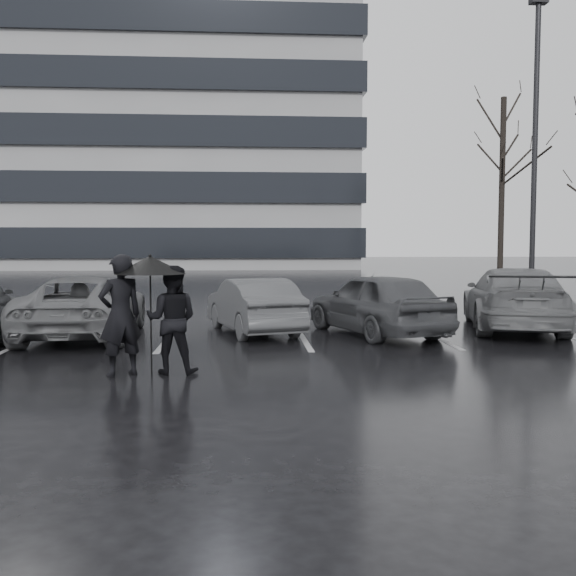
# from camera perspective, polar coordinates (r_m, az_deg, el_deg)

# --- Properties ---
(ground) EXTENTS (160.00, 160.00, 0.00)m
(ground) POSITION_cam_1_polar(r_m,az_deg,el_deg) (11.62, -0.84, -5.77)
(ground) COLOR black
(ground) RESTS_ON ground
(office_building) EXTENTS (61.00, 26.00, 29.00)m
(office_building) POSITION_cam_1_polar(r_m,az_deg,el_deg) (64.37, -24.04, 14.74)
(office_building) COLOR gray
(office_building) RESTS_ON ground
(car_main) EXTENTS (2.85, 4.32, 1.37)m
(car_main) POSITION_cam_1_polar(r_m,az_deg,el_deg) (13.95, 7.89, -1.34)
(car_main) COLOR black
(car_main) RESTS_ON ground
(car_west_a) EXTENTS (2.24, 3.87, 1.21)m
(car_west_a) POSITION_cam_1_polar(r_m,az_deg,el_deg) (14.18, -3.13, -1.55)
(car_west_a) COLOR #2C2C2F
(car_west_a) RESTS_ON ground
(car_west_b) EXTENTS (2.27, 4.66, 1.28)m
(car_west_b) POSITION_cam_1_polar(r_m,az_deg,el_deg) (14.21, -17.63, -1.57)
(car_west_b) COLOR #454548
(car_west_b) RESTS_ON ground
(car_east) EXTENTS (3.18, 5.23, 1.42)m
(car_east) POSITION_cam_1_polar(r_m,az_deg,el_deg) (15.55, 19.43, -0.89)
(car_east) COLOR #454548
(car_east) RESTS_ON ground
(pedestrian_left) EXTENTS (0.79, 0.72, 1.81)m
(pedestrian_left) POSITION_cam_1_polar(r_m,az_deg,el_deg) (9.86, -14.68, -2.34)
(pedestrian_left) COLOR black
(pedestrian_left) RESTS_ON ground
(pedestrian_right) EXTENTS (0.85, 0.70, 1.64)m
(pedestrian_right) POSITION_cam_1_polar(r_m,az_deg,el_deg) (9.86, -10.28, -2.77)
(pedestrian_right) COLOR black
(pedestrian_right) RESTS_ON ground
(umbrella) EXTENTS (1.07, 1.07, 1.81)m
(umbrella) POSITION_cam_1_polar(r_m,az_deg,el_deg) (9.84, -12.16, 2.01)
(umbrella) COLOR black
(umbrella) RESTS_ON ground
(lamp_post) EXTENTS (0.49, 0.49, 9.01)m
(lamp_post) POSITION_cam_1_polar(r_m,az_deg,el_deg) (20.34, 21.05, 9.81)
(lamp_post) COLOR gray
(lamp_post) RESTS_ON ground
(stall_stripes) EXTENTS (19.72, 5.00, 0.00)m
(stall_stripes) POSITION_cam_1_polar(r_m,az_deg,el_deg) (14.08, -4.64, -4.06)
(stall_stripes) COLOR #9E9EA0
(stall_stripes) RESTS_ON ground
(tree_north) EXTENTS (0.26, 0.26, 8.50)m
(tree_north) POSITION_cam_1_polar(r_m,az_deg,el_deg) (30.80, 18.47, 8.04)
(tree_north) COLOR black
(tree_north) RESTS_ON ground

